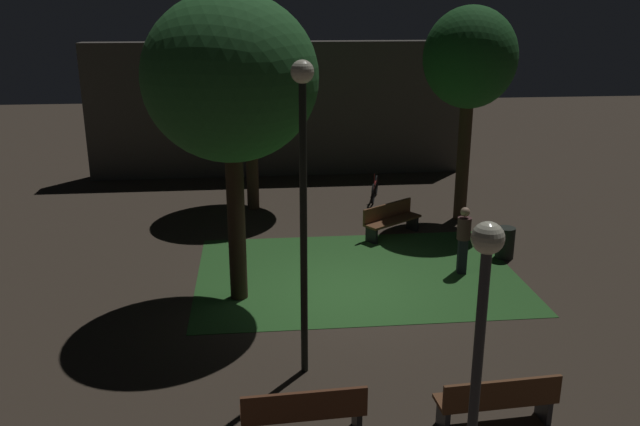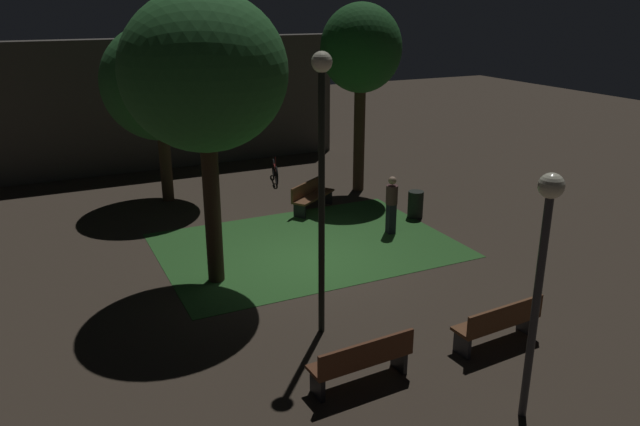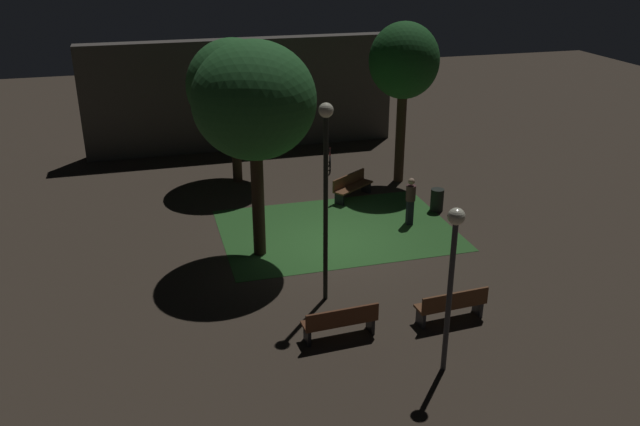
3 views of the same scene
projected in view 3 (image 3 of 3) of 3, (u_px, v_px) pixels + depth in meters
The scene contains 14 objects.
ground_plane at pixel (337, 243), 20.51m from camera, with size 60.00×60.00×0.00m, color #3D3328.
grass_lawn at pixel (337, 230), 21.43m from camera, with size 7.43×5.28×0.01m, color #2D6028.
bench_path_side at pixel (341, 321), 15.51m from camera, with size 1.82×0.58×0.88m.
bench_front_right at pixel (452, 304), 16.21m from camera, with size 1.83×0.60×0.88m.
bench_corner at pixel (352, 186), 23.85m from camera, with size 1.75×1.42×0.88m.
tree_tall_center at pixel (254, 102), 18.06m from camera, with size 3.45×3.45×6.32m.
tree_back_right at pixel (233, 87), 24.26m from camera, with size 3.45×3.45×5.46m.
tree_near_wall at pixel (404, 63), 23.93m from camera, with size 2.58×2.58×6.04m.
lamp_post_near_wall at pixel (326, 174), 16.04m from camera, with size 0.36×0.36×5.26m.
lamp_post_plaza_west at pixel (452, 261), 13.55m from camera, with size 0.36×0.36×3.86m.
trash_bin at pixel (437, 200), 22.79m from camera, with size 0.45×0.45×0.79m, color black.
bicycle at pixel (330, 159), 27.04m from camera, with size 0.53×1.69×0.93m.
pedestrian at pixel (410, 200), 21.56m from camera, with size 0.32×0.32×1.61m.
building_wall_backdrop at pixel (242, 95), 28.84m from camera, with size 13.55×0.80×4.79m, color #4C4742.
Camera 3 is at (-5.43, -17.70, 8.89)m, focal length 37.00 mm.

